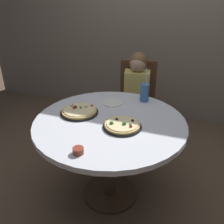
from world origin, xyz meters
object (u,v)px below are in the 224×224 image
object	(u,v)px
pizza_veggie	(122,125)
soda_cup	(145,92)
sauce_bowl	(78,151)
dining_table	(110,132)
chair_wooden	(137,99)
pizza_cheese	(79,111)
diner_child	(135,110)
plate_small	(112,103)

from	to	relation	value
pizza_veggie	soda_cup	size ratio (longest dim) A/B	0.92
sauce_bowl	dining_table	bearing A→B (deg)	84.78
chair_wooden	pizza_cheese	bearing A→B (deg)	-106.04
sauce_bowl	soda_cup	bearing A→B (deg)	77.08
soda_cup	pizza_veggie	bearing A→B (deg)	-95.14
diner_child	chair_wooden	bearing A→B (deg)	99.85
soda_cup	sauce_bowl	distance (m)	0.93
diner_child	soda_cup	bearing A→B (deg)	-64.69
pizza_cheese	dining_table	bearing A→B (deg)	-7.88
dining_table	sauce_bowl	distance (m)	0.48
sauce_bowl	plate_small	xyz separation A→B (m)	(-0.05, 0.76, -0.02)
dining_table	chair_wooden	distance (m)	0.96
pizza_cheese	plate_small	world-z (taller)	pizza_cheese
diner_child	soda_cup	world-z (taller)	diner_child
diner_child	pizza_veggie	bearing A→B (deg)	-82.76
dining_table	sauce_bowl	xyz separation A→B (m)	(-0.04, -0.46, 0.12)
pizza_veggie	soda_cup	bearing A→B (deg)	84.86
pizza_veggie	chair_wooden	bearing A→B (deg)	97.70
diner_child	sauce_bowl	world-z (taller)	diner_child
chair_wooden	diner_child	size ratio (longest dim) A/B	0.88
diner_child	pizza_cheese	world-z (taller)	diner_child
dining_table	soda_cup	size ratio (longest dim) A/B	3.81
pizza_cheese	sauce_bowl	xyz separation A→B (m)	(0.24, -0.50, 0.00)
diner_child	plate_small	size ratio (longest dim) A/B	6.01
plate_small	sauce_bowl	bearing A→B (deg)	-86.56
chair_wooden	plate_small	size ratio (longest dim) A/B	5.28
soda_cup	plate_small	size ratio (longest dim) A/B	1.71
pizza_veggie	pizza_cheese	size ratio (longest dim) A/B	0.92
plate_small	dining_table	bearing A→B (deg)	-73.98
plate_small	chair_wooden	bearing A→B (deg)	83.74
pizza_veggie	plate_small	bearing A→B (deg)	119.35
pizza_veggie	dining_table	bearing A→B (deg)	151.97
pizza_cheese	sauce_bowl	size ratio (longest dim) A/B	4.40
chair_wooden	pizza_cheese	world-z (taller)	chair_wooden
diner_child	plate_small	world-z (taller)	diner_child
dining_table	pizza_veggie	size ratio (longest dim) A/B	4.12
dining_table	plate_small	xyz separation A→B (m)	(-0.09, 0.31, 0.11)
chair_wooden	soda_cup	distance (m)	0.61
chair_wooden	pizza_veggie	size ratio (longest dim) A/B	3.34
soda_cup	plate_small	world-z (taller)	soda_cup
diner_child	plate_small	distance (m)	0.55
dining_table	chair_wooden	size ratio (longest dim) A/B	1.23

